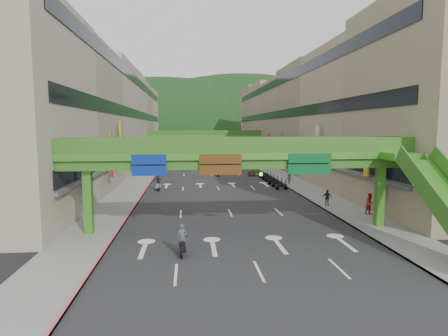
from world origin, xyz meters
The scene contains 23 objects.
ground centered at (0.00, 0.00, 0.00)m, with size 320.00×320.00×0.00m, color black.
road_slab centered at (0.00, 50.00, 0.01)m, with size 18.00×140.00×0.02m, color #28282B.
sidewalk_left centered at (-11.00, 50.00, 0.07)m, with size 4.00×140.00×0.15m, color gray.
sidewalk_right centered at (11.00, 50.00, 0.07)m, with size 4.00×140.00×0.15m, color gray.
curb_left centered at (-9.10, 50.00, 0.09)m, with size 0.20×140.00×0.18m, color #CC5959.
curb_right centered at (9.10, 50.00, 0.09)m, with size 0.20×140.00×0.18m, color gray.
building_row_left centered at (-18.93, 50.00, 9.46)m, with size 12.80×95.00×19.00m.
building_row_right centered at (18.93, 50.00, 9.46)m, with size 12.80×95.00×19.00m.
overpass_near centered at (0.93, 5.38, 5.21)m, with size 28.00×12.27×7.10m.
overpass_far centered at (0.00, 65.00, 5.40)m, with size 28.00×2.20×7.10m.
hill_left centered at (-15.00, 160.00, 0.00)m, with size 168.00×140.00×112.00m, color #1C4419.
hill_right centered at (25.00, 180.00, 0.00)m, with size 208.00×176.00×128.00m, color #1C4419.
bunting_string centered at (0.00, 30.00, 5.96)m, with size 26.00×0.36×0.47m.
scooter_rider_near centered at (-4.19, 1.00, 0.90)m, with size 0.65×1.60×1.96m.
scooter_rider_mid centered at (0.94, 37.76, 0.98)m, with size 0.85×1.60×1.92m.
scooter_rider_left centered at (-7.50, 24.92, 0.98)m, with size 1.00×1.59×1.97m.
scooter_rider_far centered at (-0.17, 48.12, 1.11)m, with size 0.97×1.59×2.16m.
parked_scooter_row centered at (7.80, 29.45, 0.52)m, with size 1.60×11.55×1.08m.
car_silver centered at (-4.39, 48.30, 0.65)m, with size 1.37×3.94×1.30m, color #999A9F.
car_yellow centered at (-0.62, 51.76, 0.62)m, with size 1.47×3.65×1.25m, color yellow.
pedestrian_red centered at (12.20, 9.76, 0.94)m, with size 0.92×0.71×1.89m, color red.
pedestrian_dark centered at (9.80, 13.79, 0.78)m, with size 0.91×0.38×1.56m, color black.
pedestrian_blue centered at (9.80, 27.66, 0.75)m, with size 0.70×0.45×1.50m, color #344355.
Camera 1 is at (-3.77, -21.35, 7.83)m, focal length 30.00 mm.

